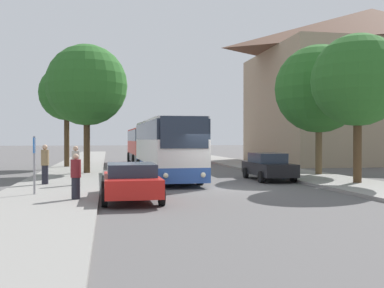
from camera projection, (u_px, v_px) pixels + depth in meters
The scene contains 16 objects.
ground_plane at pixel (213, 189), 20.32m from camera, with size 300.00×300.00×0.00m, color #565454.
sidewalk_left at pixel (52, 191), 19.02m from camera, with size 4.00×120.00×0.15m, color gray.
sidewalk_right at pixel (354, 185), 21.62m from camera, with size 4.00×120.00×0.15m, color gray.
building_right_background at pixel (371, 86), 43.99m from camera, with size 21.56×14.79×15.09m.
bus_front at pixel (166, 148), 25.47m from camera, with size 2.90×11.30×3.33m.
bus_middle at pixel (145, 145), 40.80m from camera, with size 2.99×10.83×3.20m.
parked_car_left_curb at pixel (131, 181), 16.43m from camera, with size 2.15×4.50×1.39m.
parked_car_right_near at pixel (268, 166), 24.85m from camera, with size 2.05×4.73×1.51m.
bus_stop_sign at pixel (34, 158), 17.27m from camera, with size 0.08×0.45×2.24m.
pedestrian_waiting_near at pixel (45, 164), 21.13m from camera, with size 0.36×0.36×1.87m.
pedestrian_waiting_far at pixel (76, 176), 15.84m from camera, with size 0.36×0.36×1.61m.
pedestrian_walking_back at pixel (76, 165), 20.70m from camera, with size 0.36×0.36×1.81m.
tree_left_near at pixel (87, 85), 28.30m from camera, with size 5.11×5.11×8.10m.
tree_left_far at pixel (67, 93), 34.82m from camera, with size 4.25×4.25×7.85m.
tree_right_near at pixel (358, 80), 21.88m from camera, with size 4.51×4.51×7.26m.
tree_right_mid at pixel (319, 89), 27.36m from camera, with size 5.36×5.36×7.88m.
Camera 1 is at (-4.69, -19.77, 2.26)m, focal length 42.00 mm.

